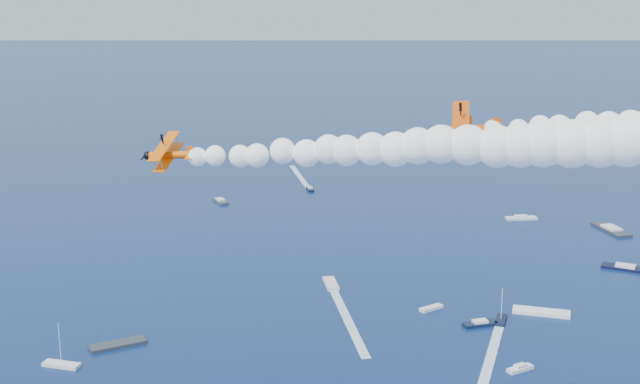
% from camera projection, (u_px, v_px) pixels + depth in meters
% --- Properties ---
extents(biplane_lead, '(11.17, 12.85, 8.71)m').
position_uv_depth(biplane_lead, '(467.00, 130.00, 102.49)').
color(biplane_lead, '#E64704').
extents(biplane_trail, '(8.15, 9.56, 6.74)m').
position_uv_depth(biplane_trail, '(170.00, 155.00, 100.31)').
color(biplane_trail, '#FF6305').
extents(smoke_trail_trail, '(67.60, 37.83, 11.42)m').
position_uv_depth(smoke_trail_trail, '(457.00, 146.00, 92.51)').
color(smoke_trail_trail, white).
extents(spectator_boats, '(253.15, 154.41, 0.70)m').
position_uv_depth(spectator_boats, '(598.00, 309.00, 195.38)').
color(spectator_boats, black).
rests_on(spectator_boats, ground).
extents(boat_wakes, '(215.51, 157.78, 0.04)m').
position_uv_depth(boat_wakes, '(466.00, 285.00, 211.66)').
color(boat_wakes, white).
rests_on(boat_wakes, ground).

